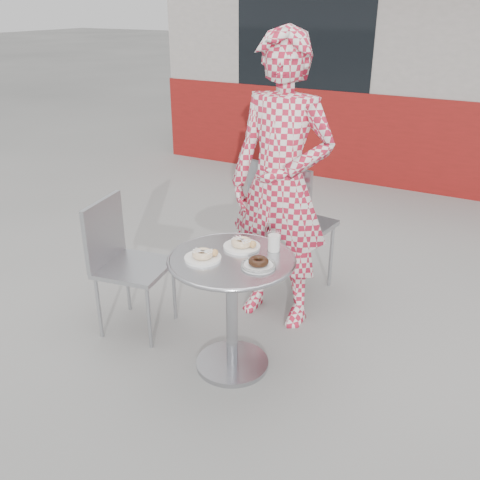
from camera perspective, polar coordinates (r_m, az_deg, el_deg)
The scene contains 10 objects.
ground at distance 3.17m, azimuth 0.23°, elevation -13.00°, with size 60.00×60.00×0.00m, color gray.
storefront at distance 7.88m, azimuth 21.19°, elevation 19.60°, with size 6.02×4.55×3.00m.
bistro_table at distance 2.87m, azimuth -0.88°, elevation -4.92°, with size 0.68×0.68×0.69m.
chair_far at distance 3.77m, azimuth 5.57°, elevation -1.26°, with size 0.52×0.52×0.98m.
chair_left at distance 3.41m, azimuth -11.13°, elevation -5.40°, with size 0.46×0.46×0.84m.
seated_person at distance 3.24m, azimuth 4.39°, elevation 5.85°, with size 0.66×0.43×1.80m, color #AF1A33.
plate_far at distance 2.90m, azimuth 0.25°, elevation -0.47°, with size 0.20×0.20×0.05m.
plate_near at distance 2.78m, azimuth -3.93°, elevation -1.68°, with size 0.19×0.19×0.05m.
plate_checker at distance 2.70m, azimuth 1.98°, elevation -2.56°, with size 0.18×0.18×0.05m.
milk_cup at distance 2.86m, azimuth 3.64°, elevation -0.22°, with size 0.07×0.07×0.11m.
Camera 1 is at (1.20, -2.22, 1.92)m, focal length 40.00 mm.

